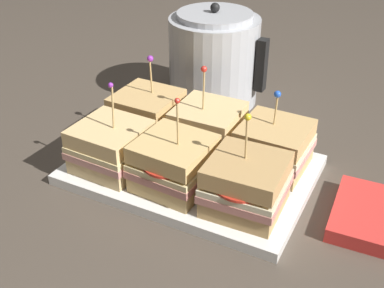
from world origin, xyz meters
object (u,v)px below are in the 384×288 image
Objects in this scene: sandwich_front_right at (246,185)px; kettle_steel at (214,59)px; serving_platter at (192,170)px; sandwich_front_left at (111,147)px; sandwich_front_center at (175,164)px; sandwich_back_center at (209,129)px; sandwich_back_right at (274,146)px; sandwich_back_left at (147,114)px; napkin_stack at (384,219)px.

kettle_steel reaches higher than sandwich_front_right.
serving_platter is 0.15m from sandwich_front_left.
sandwich_front_center is 0.13m from sandwich_back_center.
sandwich_front_center reaches higher than sandwich_back_right.
sandwich_front_center is 0.99× the size of sandwich_back_center.
sandwich_back_left is (-0.00, 0.12, 0.00)m from sandwich_front_left.
sandwich_front_right reaches higher than sandwich_back_right.
napkin_stack is at bearing -14.53° from sandwich_back_right.
sandwich_back_center is at bearing 133.94° from sandwich_front_right.
kettle_steel is at bearing 85.24° from sandwich_front_left.
napkin_stack is at bearing 9.82° from sandwich_front_left.
sandwich_back_right is at bearing 27.34° from sandwich_front_left.
napkin_stack is (0.20, 0.08, -0.05)m from sandwich_front_right.
napkin_stack is (0.44, 0.08, -0.05)m from sandwich_front_left.
sandwich_front_center is (0.12, 0.00, 0.00)m from sandwich_front_left.
sandwich_back_center is 0.24m from kettle_steel.
sandwich_back_left is 0.13m from sandwich_back_center.
sandwich_front_center is 0.33m from napkin_stack.
sandwich_back_right is 0.90× the size of napkin_stack.
sandwich_back_right is at bearing -45.83° from kettle_steel.
serving_platter is at bearing -153.25° from sandwich_back_right.
serving_platter is 0.08m from sandwich_front_center.
serving_platter is 0.15m from sandwich_back_left.
kettle_steel is at bearing 107.89° from serving_platter.
sandwich_front_right is at bearing -0.14° from sandwich_front_center.
kettle_steel is at bearing 112.83° from sandwich_back_center.
sandwich_back_right is at bearing 165.47° from napkin_stack.
sandwich_front_right is 1.01× the size of napkin_stack.
serving_platter is at bearing -25.21° from sandwich_back_left.
sandwich_front_center is at bearing 179.86° from sandwich_front_right.
kettle_steel is (0.03, 0.35, 0.04)m from sandwich_front_left.
sandwich_front_right is at bearing -26.27° from sandwich_back_left.
sandwich_back_right is (0.25, 0.13, 0.00)m from sandwich_front_left.
sandwich_back_right reaches higher than serving_platter.
sandwich_front_center is at bearing -74.84° from kettle_steel.
sandwich_front_right is (0.12, -0.00, 0.00)m from sandwich_front_center.
serving_platter is 0.31m from kettle_steel.
sandwich_back_right reaches higher than napkin_stack.
sandwich_front_left is 1.03× the size of napkin_stack.
sandwich_front_right is 0.72× the size of kettle_steel.
serving_platter is 2.49× the size of sandwich_front_center.
kettle_steel is at bearing 134.17° from sandwich_back_right.
serving_platter is 1.85× the size of kettle_steel.
sandwich_front_right reaches higher than sandwich_back_left.
sandwich_back_center reaches higher than sandwich_front_center.
sandwich_front_center reaches higher than sandwich_front_left.
sandwich_front_right is at bearing -27.34° from serving_platter.
sandwich_front_left is 0.98× the size of sandwich_back_center.
napkin_stack is (0.32, 0.08, -0.05)m from sandwich_front_center.
sandwich_front_left is at bearing -94.76° from kettle_steel.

